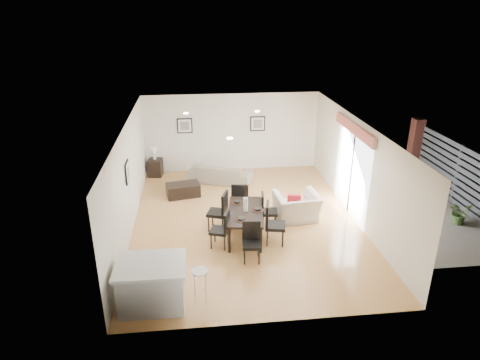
{
  "coord_description": "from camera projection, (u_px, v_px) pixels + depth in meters",
  "views": [
    {
      "loc": [
        -1.3,
        -10.23,
        5.48
      ],
      "look_at": [
        -0.11,
        0.4,
        1.06
      ],
      "focal_mm": 32.0,
      "sensor_mm": 36.0,
      "label": 1
    }
  ],
  "objects": [
    {
      "name": "courtyard_plant_a",
      "position": [
        459.0,
        213.0,
        11.41
      ],
      "size": [
        0.63,
        0.57,
        0.63
      ],
      "primitive_type": "imported",
      "rotation": [
        0.0,
        0.0,
        0.14
      ],
      "color": "#3C5725",
      "rests_on": "ground"
    },
    {
      "name": "ceiling",
      "position": [
        246.0,
        125.0,
        10.6
      ],
      "size": [
        6.0,
        8.0,
        0.02
      ],
      "primitive_type": "cube",
      "color": "white",
      "rests_on": "wall_back"
    },
    {
      "name": "coffee_table",
      "position": [
        183.0,
        190.0,
        13.09
      ],
      "size": [
        1.09,
        0.77,
        0.4
      ],
      "primitive_type": "cube",
      "rotation": [
        0.0,
        0.0,
        0.19
      ],
      "color": "black",
      "rests_on": "ground"
    },
    {
      "name": "wall_front",
      "position": [
        274.0,
        260.0,
        7.44
      ],
      "size": [
        6.0,
        0.04,
        2.7
      ],
      "primitive_type": "cube",
      "color": "silver",
      "rests_on": "ground"
    },
    {
      "name": "dining_chair_foot",
      "position": [
        240.0,
        198.0,
        11.65
      ],
      "size": [
        0.54,
        0.54,
        1.02
      ],
      "rotation": [
        0.0,
        0.0,
        2.95
      ],
      "color": "black",
      "rests_on": "ground"
    },
    {
      "name": "dining_table",
      "position": [
        246.0,
        213.0,
        10.66
      ],
      "size": [
        1.07,
        1.8,
        0.71
      ],
      "rotation": [
        0.0,
        0.0,
        -0.13
      ],
      "color": "black",
      "rests_on": "ground"
    },
    {
      "name": "framed_print_back_left",
      "position": [
        185.0,
        126.0,
        14.48
      ],
      "size": [
        0.52,
        0.04,
        0.52
      ],
      "color": "black",
      "rests_on": "wall_back"
    },
    {
      "name": "armchair",
      "position": [
        296.0,
        207.0,
        11.6
      ],
      "size": [
        1.23,
        1.1,
        0.75
      ],
      "primitive_type": "imported",
      "rotation": [
        0.0,
        0.0,
        3.23
      ],
      "color": "beige",
      "rests_on": "ground"
    },
    {
      "name": "dining_chair_head",
      "position": [
        252.0,
        239.0,
        9.73
      ],
      "size": [
        0.45,
        0.45,
        0.93
      ],
      "rotation": [
        0.0,
        0.0,
        -0.09
      ],
      "color": "black",
      "rests_on": "ground"
    },
    {
      "name": "courtyard_plant_b",
      "position": [
        434.0,
        190.0,
        12.76
      ],
      "size": [
        0.5,
        0.5,
        0.67
      ],
      "primitive_type": "imported",
      "rotation": [
        0.0,
        0.0,
        0.4
      ],
      "color": "#3C5725",
      "rests_on": "ground"
    },
    {
      "name": "dining_chair_enear",
      "position": [
        272.0,
        221.0,
        10.36
      ],
      "size": [
        0.56,
        0.56,
        1.06
      ],
      "rotation": [
        0.0,
        0.0,
        1.36
      ],
      "color": "black",
      "rests_on": "ground"
    },
    {
      "name": "cushion",
      "position": [
        294.0,
        201.0,
        11.41
      ],
      "size": [
        0.37,
        0.16,
        0.35
      ],
      "primitive_type": "cube",
      "rotation": [
        0.0,
        0.0,
        2.98
      ],
      "color": "#A71521",
      "rests_on": "armchair"
    },
    {
      "name": "sliding_door",
      "position": [
        353.0,
        156.0,
        11.57
      ],
      "size": [
        0.12,
        2.7,
        2.57
      ],
      "color": "white",
      "rests_on": "wall_right"
    },
    {
      "name": "wall_right",
      "position": [
        357.0,
        171.0,
        11.42
      ],
      "size": [
        0.04,
        8.0,
        2.7
      ],
      "primitive_type": "cube",
      "color": "silver",
      "rests_on": "ground"
    },
    {
      "name": "dining_chair_wnear",
      "position": [
        223.0,
        227.0,
        10.22
      ],
      "size": [
        0.54,
        0.54,
        0.95
      ],
      "rotation": [
        0.0,
        0.0,
        -1.9
      ],
      "color": "black",
      "rests_on": "ground"
    },
    {
      "name": "sofa",
      "position": [
        220.0,
        173.0,
        14.11
      ],
      "size": [
        2.2,
        1.48,
        0.6
      ],
      "primitive_type": "imported",
      "rotation": [
        0.0,
        0.0,
        2.77
      ],
      "color": "gray",
      "rests_on": "ground"
    },
    {
      "name": "kitchen_island",
      "position": [
        152.0,
        284.0,
        8.25
      ],
      "size": [
        1.36,
        1.06,
        0.93
      ],
      "rotation": [
        0.0,
        0.0,
        -0.02
      ],
      "color": "silver",
      "rests_on": "ground"
    },
    {
      "name": "courtyard",
      "position": [
        448.0,
        169.0,
        12.7
      ],
      "size": [
        6.0,
        6.0,
        2.0
      ],
      "color": "gray",
      "rests_on": "ground"
    },
    {
      "name": "dining_chair_wfar",
      "position": [
        221.0,
        209.0,
        10.98
      ],
      "size": [
        0.61,
        0.61,
        1.06
      ],
      "rotation": [
        0.0,
        0.0,
        -1.91
      ],
      "color": "black",
      "rests_on": "ground"
    },
    {
      "name": "table_lamp",
      "position": [
        154.0,
        152.0,
        14.38
      ],
      "size": [
        0.21,
        0.21,
        0.4
      ],
      "color": "white",
      "rests_on": "side_table"
    },
    {
      "name": "framed_print_back_right",
      "position": [
        258.0,
        124.0,
        14.73
      ],
      "size": [
        0.52,
        0.04,
        0.52
      ],
      "color": "black",
      "rests_on": "wall_back"
    },
    {
      "name": "side_table",
      "position": [
        156.0,
        167.0,
        14.6
      ],
      "size": [
        0.52,
        0.52,
        0.6
      ],
      "primitive_type": "cube",
      "rotation": [
        0.0,
        0.0,
        -0.16
      ],
      "color": "black",
      "rests_on": "ground"
    },
    {
      "name": "ground",
      "position": [
        246.0,
        221.0,
        11.63
      ],
      "size": [
        8.0,
        8.0,
        0.0
      ],
      "primitive_type": "plane",
      "color": "tan",
      "rests_on": "ground"
    },
    {
      "name": "framed_print_left_wall",
      "position": [
        127.0,
        172.0,
        10.51
      ],
      "size": [
        0.04,
        0.52,
        0.52
      ],
      "rotation": [
        0.0,
        0.0,
        1.57
      ],
      "color": "black",
      "rests_on": "wall_left"
    },
    {
      "name": "vase",
      "position": [
        246.0,
        199.0,
        10.51
      ],
      "size": [
        0.79,
        1.29,
        0.73
      ],
      "color": "white",
      "rests_on": "dining_table"
    },
    {
      "name": "wall_back",
      "position": [
        232.0,
        133.0,
        14.78
      ],
      "size": [
        6.0,
        0.04,
        2.7
      ],
      "primitive_type": "cube",
      "color": "silver",
      "rests_on": "ground"
    },
    {
      "name": "bar_stool",
      "position": [
        200.0,
        275.0,
        8.29
      ],
      "size": [
        0.32,
        0.32,
        0.71
      ],
      "color": "white",
      "rests_on": "ground"
    },
    {
      "name": "dining_chair_efar",
      "position": [
        266.0,
        208.0,
        11.16
      ],
      "size": [
        0.47,
        0.47,
        0.94
      ],
      "rotation": [
        0.0,
        0.0,
        1.45
      ],
      "color": "black",
      "rests_on": "ground"
    },
    {
      "name": "wall_left",
      "position": [
        128.0,
        180.0,
        10.8
      ],
      "size": [
        0.04,
        8.0,
        2.7
      ],
      "primitive_type": "cube",
      "color": "silver",
      "rests_on": "ground"
    }
  ]
}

